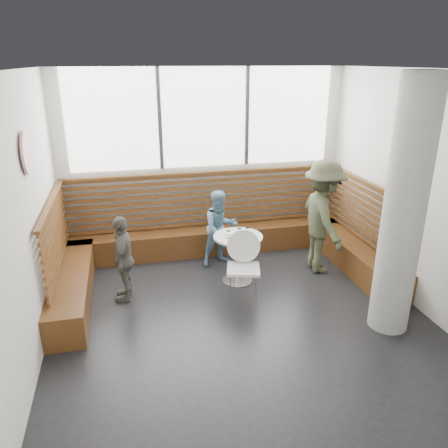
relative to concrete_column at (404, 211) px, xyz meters
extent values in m
cube|color=silver|center=(-1.85, 0.60, 0.00)|extent=(5.00, 5.00, 3.20)
cube|color=black|center=(-1.85, 0.60, -1.60)|extent=(5.00, 5.00, 0.01)
cube|color=white|center=(-1.85, 0.60, 1.60)|extent=(5.00, 5.00, 0.01)
cube|color=white|center=(-1.85, 3.08, 0.77)|extent=(4.50, 0.02, 1.65)
cube|color=#3F3F42|center=(-2.60, 3.06, 0.77)|extent=(0.06, 0.04, 1.65)
cube|color=#3F3F42|center=(-1.10, 3.06, 0.77)|extent=(0.06, 0.04, 1.65)
cube|color=#4A2B12|center=(-1.85, 2.85, -1.38)|extent=(5.00, 0.50, 0.45)
cube|color=#4A2B12|center=(-4.10, 1.85, -1.38)|extent=(0.50, 2.50, 0.45)
cube|color=#4A2B12|center=(0.40, 1.85, -1.38)|extent=(0.50, 2.50, 0.45)
cube|color=#502E14|center=(-1.85, 3.02, -0.65)|extent=(4.88, 0.08, 0.98)
cube|color=#502E14|center=(-4.27, 1.85, -0.65)|extent=(0.08, 2.38, 0.98)
cube|color=#502E14|center=(0.57, 1.85, -0.65)|extent=(0.08, 2.38, 0.98)
cylinder|color=gray|center=(0.00, 0.00, 0.00)|extent=(0.50, 0.50, 3.20)
cylinder|color=white|center=(-4.31, 1.00, 0.70)|extent=(0.03, 0.50, 0.50)
cylinder|color=silver|center=(-1.62, 1.62, -1.59)|extent=(0.48, 0.48, 0.03)
cylinder|color=silver|center=(-1.62, 1.62, -1.21)|extent=(0.07, 0.07, 0.75)
cylinder|color=#B7B7BA|center=(-1.62, 1.62, -0.84)|extent=(0.76, 0.76, 0.03)
cube|color=white|center=(-1.69, 1.06, -1.11)|extent=(0.46, 0.44, 0.04)
cylinder|color=white|center=(-1.69, 1.26, -0.83)|extent=(0.48, 0.11, 0.48)
cylinder|color=silver|center=(-1.88, 0.89, -1.36)|extent=(0.02, 0.02, 0.47)
cylinder|color=silver|center=(-1.51, 0.89, -1.36)|extent=(0.02, 0.02, 0.47)
cylinder|color=silver|center=(-1.88, 1.22, -1.36)|extent=(0.02, 0.02, 0.47)
cylinder|color=silver|center=(-1.51, 1.22, -1.36)|extent=(0.02, 0.02, 0.47)
imported|color=#41462E|center=(-0.19, 1.73, -0.67)|extent=(0.74, 1.23, 1.85)
imported|color=#5F89A5|center=(-1.74, 2.33, -0.95)|extent=(0.73, 0.63, 1.30)
imported|color=#5D5C55|center=(-3.35, 1.50, -0.96)|extent=(0.42, 0.79, 1.27)
cylinder|color=white|center=(-1.73, 1.77, -0.81)|extent=(0.20, 0.20, 0.01)
cylinder|color=white|center=(-1.50, 1.77, -0.81)|extent=(0.21, 0.21, 0.02)
cylinder|color=white|center=(-1.79, 1.58, -0.76)|extent=(0.07, 0.07, 0.11)
cylinder|color=white|center=(-1.60, 1.62, -0.76)|extent=(0.07, 0.07, 0.12)
cylinder|color=white|center=(-1.47, 1.62, -0.76)|extent=(0.08, 0.08, 0.12)
cube|color=#A5C64C|center=(-1.54, 1.40, -0.82)|extent=(0.24, 0.19, 0.00)
camera|label=1|loc=(-3.24, -4.33, 1.70)|focal=35.00mm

